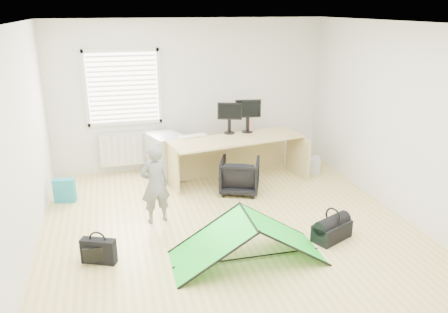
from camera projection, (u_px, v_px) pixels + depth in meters
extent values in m
plane|color=#D4BF71|center=(232.00, 232.00, 5.88)|extent=(5.50, 5.50, 0.00)
cube|color=silver|center=(191.00, 95.00, 7.95)|extent=(5.00, 0.02, 2.70)
cube|color=silver|center=(123.00, 88.00, 7.56)|extent=(1.20, 0.06, 1.20)
cube|color=silver|center=(128.00, 149.00, 7.88)|extent=(1.00, 0.12, 0.60)
cube|color=tan|center=(237.00, 160.00, 7.48)|extent=(2.38, 1.11, 0.78)
cube|color=#ACAFB2|center=(166.00, 156.00, 7.69)|extent=(0.69, 0.79, 0.78)
cube|color=black|center=(229.00, 122.00, 7.57)|extent=(0.43, 0.23, 0.40)
cube|color=black|center=(248.00, 120.00, 7.64)|extent=(0.46, 0.16, 0.43)
cube|color=beige|center=(193.00, 136.00, 7.44)|extent=(0.51, 0.27, 0.02)
cylinder|color=#D27578|center=(251.00, 125.00, 7.70)|extent=(0.09, 0.09, 0.24)
imported|color=black|center=(240.00, 176.00, 7.08)|extent=(0.80, 0.81, 0.57)
imported|color=slate|center=(155.00, 184.00, 6.01)|extent=(0.45, 0.33, 1.13)
cube|color=#B5B9BE|center=(307.00, 164.00, 8.03)|extent=(0.55, 0.47, 0.26)
cube|color=teal|center=(65.00, 190.00, 6.75)|extent=(0.34, 0.19, 0.38)
cube|color=black|center=(99.00, 251.00, 5.15)|extent=(0.43, 0.28, 0.31)
cube|color=black|center=(332.00, 231.00, 5.68)|extent=(0.60, 0.47, 0.23)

